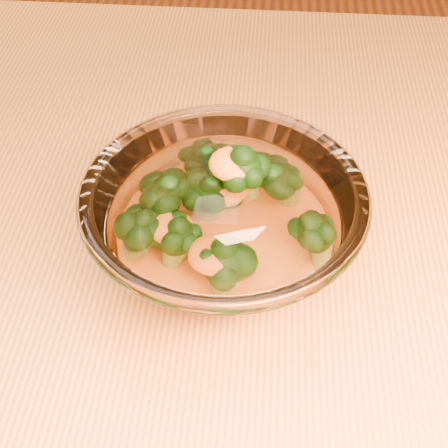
{
  "coord_description": "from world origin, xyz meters",
  "views": [
    {
      "loc": [
        0.04,
        -0.33,
        1.12
      ],
      "look_at": [
        0.02,
        -0.02,
        0.8
      ],
      "focal_mm": 50.0,
      "sensor_mm": 36.0,
      "label": 1
    }
  ],
  "objects": [
    {
      "name": "cheese_sauce",
      "position": [
        0.02,
        -0.02,
        0.78
      ],
      "size": [
        0.11,
        0.11,
        0.03
      ],
      "primitive_type": "ellipsoid",
      "color": "orange",
      "rests_on": "glass_bowl"
    },
    {
      "name": "table",
      "position": [
        0.0,
        0.0,
        0.65
      ],
      "size": [
        1.2,
        0.8,
        0.75
      ],
      "color": "#C5803B",
      "rests_on": "ground"
    },
    {
      "name": "broccoli_heap",
      "position": [
        0.02,
        -0.01,
        0.81
      ],
      "size": [
        0.14,
        0.14,
        0.08
      ],
      "color": "black",
      "rests_on": "cheese_sauce"
    },
    {
      "name": "glass_bowl",
      "position": [
        0.02,
        -0.02,
        0.8
      ],
      "size": [
        0.2,
        0.2,
        0.09
      ],
      "color": "white",
      "rests_on": "table"
    }
  ]
}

